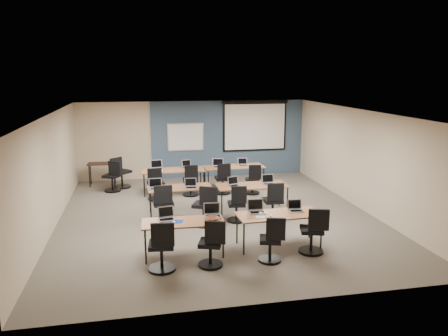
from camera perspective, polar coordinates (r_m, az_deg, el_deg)
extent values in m
cube|color=#6B6354|center=(11.47, -0.95, -6.29)|extent=(8.00, 9.00, 0.02)
cube|color=white|center=(10.91, -1.00, 7.27)|extent=(8.00, 9.00, 0.02)
cube|color=beige|center=(15.50, -3.96, 3.73)|extent=(8.00, 0.04, 2.70)
cube|color=beige|center=(6.90, 5.79, -7.37)|extent=(8.00, 0.04, 2.70)
cube|color=beige|center=(11.14, -21.66, -0.54)|extent=(0.04, 9.00, 2.70)
cube|color=beige|center=(12.45, 17.45, 1.06)|extent=(0.04, 9.00, 2.70)
cube|color=#3D5977|center=(15.67, 0.60, 3.86)|extent=(5.50, 0.04, 2.70)
cube|color=silver|center=(15.38, -5.04, 4.03)|extent=(1.28, 0.02, 0.98)
cube|color=white|center=(15.37, -5.04, 4.02)|extent=(1.20, 0.02, 0.90)
cube|color=black|center=(15.77, 4.05, 5.54)|extent=(2.32, 0.03, 1.82)
cube|color=white|center=(15.77, 4.06, 5.39)|extent=(2.20, 0.02, 1.62)
cylinder|color=black|center=(15.69, 4.10, 8.58)|extent=(2.40, 0.10, 0.10)
cube|color=olive|center=(8.91, -5.36, -7.05)|extent=(1.66, 0.69, 0.03)
cylinder|color=black|center=(8.74, -10.21, -10.17)|extent=(0.04, 0.04, 0.70)
cylinder|color=black|center=(8.88, -0.11, -9.58)|extent=(0.04, 0.04, 0.70)
cylinder|color=black|center=(9.27, -10.29, -8.83)|extent=(0.04, 0.04, 0.70)
cylinder|color=black|center=(9.41, -0.79, -8.30)|extent=(0.04, 0.04, 0.70)
cube|color=brown|center=(9.42, 7.18, -6.03)|extent=(1.80, 0.75, 0.03)
cylinder|color=black|center=(9.03, 2.61, -9.22)|extent=(0.04, 0.04, 0.70)
cylinder|color=black|center=(9.55, 12.58, -8.28)|extent=(0.04, 0.04, 0.70)
cylinder|color=black|center=(9.60, 1.71, -7.86)|extent=(0.04, 0.04, 0.70)
cylinder|color=black|center=(10.10, 11.14, -7.07)|extent=(0.04, 0.04, 0.70)
cube|color=olive|center=(11.51, -5.78, -2.57)|extent=(1.68, 0.70, 0.03)
cylinder|color=black|center=(11.29, -9.55, -4.91)|extent=(0.04, 0.04, 0.70)
cylinder|color=black|center=(11.43, -1.70, -4.52)|extent=(0.04, 0.04, 0.70)
cylinder|color=black|center=(11.84, -9.64, -4.09)|extent=(0.04, 0.04, 0.70)
cylinder|color=black|center=(11.98, -2.16, -3.73)|extent=(0.04, 0.04, 0.70)
cube|color=#A0672C|center=(11.70, 3.68, -2.29)|extent=(1.90, 0.79, 0.03)
cylinder|color=black|center=(11.29, -0.29, -4.73)|extent=(0.04, 0.04, 0.70)
cylinder|color=black|center=(11.74, 8.28, -4.19)|extent=(0.04, 0.04, 0.70)
cylinder|color=black|center=(11.92, -0.90, -3.80)|extent=(0.04, 0.04, 0.70)
cylinder|color=black|center=(12.35, 7.25, -3.32)|extent=(0.04, 0.04, 0.70)
cube|color=#A6683D|center=(13.58, -6.64, -0.28)|extent=(1.93, 0.80, 0.03)
cylinder|color=black|center=(13.30, -10.36, -2.29)|extent=(0.04, 0.04, 0.70)
cylinder|color=black|center=(13.44, -2.64, -1.95)|extent=(0.04, 0.04, 0.70)
cylinder|color=black|center=(13.96, -10.42, -1.60)|extent=(0.04, 0.04, 0.70)
cylinder|color=black|center=(14.09, -3.06, -1.27)|extent=(0.04, 0.04, 0.70)
cube|color=#A16F42|center=(13.99, 1.32, 0.17)|extent=(1.91, 0.80, 0.03)
cylinder|color=black|center=(13.58, -2.07, -1.78)|extent=(0.04, 0.04, 0.70)
cylinder|color=black|center=(13.97, 5.21, -1.43)|extent=(0.04, 0.04, 0.70)
cylinder|color=black|center=(14.23, -2.51, -1.13)|extent=(0.04, 0.04, 0.70)
cylinder|color=black|center=(14.61, 4.46, -0.80)|extent=(0.04, 0.04, 0.70)
cube|color=silver|center=(9.02, -7.51, -6.69)|extent=(0.33, 0.24, 0.02)
cube|color=black|center=(9.00, -7.51, -6.66)|extent=(0.28, 0.14, 0.00)
cube|color=silver|center=(9.11, -7.59, -5.68)|extent=(0.33, 0.06, 0.23)
cube|color=black|center=(9.10, -7.59, -5.70)|extent=(0.29, 0.04, 0.19)
ellipsoid|color=white|center=(8.86, -6.56, -7.01)|extent=(0.10, 0.12, 0.04)
cylinder|color=black|center=(8.59, -8.09, -12.86)|extent=(0.53, 0.53, 0.05)
cylinder|color=black|center=(8.51, -8.14, -11.60)|extent=(0.06, 0.06, 0.47)
cube|color=black|center=(8.40, -8.19, -9.90)|extent=(0.47, 0.47, 0.08)
cube|color=black|center=(8.10, -8.02, -8.62)|extent=(0.43, 0.06, 0.44)
cube|color=#A0A0AA|center=(9.14, -1.45, -6.33)|extent=(0.35, 0.25, 0.02)
cube|color=black|center=(9.12, -1.43, -6.30)|extent=(0.30, 0.15, 0.00)
cube|color=#A0A0AA|center=(9.23, -1.60, -5.28)|extent=(0.35, 0.06, 0.24)
cube|color=black|center=(9.22, -1.59, -5.30)|extent=(0.31, 0.05, 0.20)
ellipsoid|color=white|center=(9.09, -0.89, -6.43)|extent=(0.07, 0.10, 0.03)
cylinder|color=black|center=(8.67, -1.77, -12.49)|extent=(0.48, 0.48, 0.05)
cylinder|color=black|center=(8.60, -1.78, -11.35)|extent=(0.06, 0.06, 0.43)
cube|color=black|center=(8.50, -1.79, -9.78)|extent=(0.43, 0.43, 0.08)
cube|color=black|center=(8.23, -1.17, -8.42)|extent=(0.39, 0.06, 0.44)
cube|color=silver|center=(9.41, 4.35, -5.80)|extent=(0.35, 0.26, 0.02)
cube|color=black|center=(9.39, 4.38, -5.77)|extent=(0.30, 0.15, 0.00)
cube|color=silver|center=(9.50, 4.13, -4.78)|extent=(0.35, 0.06, 0.24)
cube|color=black|center=(9.49, 4.15, -4.80)|extent=(0.31, 0.05, 0.20)
ellipsoid|color=white|center=(9.23, 6.15, -6.21)|extent=(0.08, 0.11, 0.03)
cylinder|color=black|center=(8.92, 5.98, -11.81)|extent=(0.46, 0.46, 0.05)
cylinder|color=black|center=(8.85, 6.01, -10.75)|extent=(0.06, 0.06, 0.41)
cube|color=black|center=(8.76, 6.05, -9.28)|extent=(0.41, 0.41, 0.08)
cube|color=black|center=(8.51, 6.78, -7.93)|extent=(0.37, 0.06, 0.44)
cube|color=silver|center=(9.61, 9.43, -5.56)|extent=(0.31, 0.22, 0.02)
cube|color=black|center=(9.59, 9.47, -5.53)|extent=(0.26, 0.13, 0.00)
cube|color=silver|center=(9.68, 9.20, -4.68)|extent=(0.31, 0.06, 0.21)
cube|color=black|center=(9.67, 9.22, -4.70)|extent=(0.27, 0.04, 0.17)
ellipsoid|color=white|center=(9.59, 11.25, -5.66)|extent=(0.06, 0.10, 0.04)
cylinder|color=black|center=(9.44, 11.26, -10.59)|extent=(0.52, 0.52, 0.05)
cylinder|color=black|center=(9.37, 11.31, -9.45)|extent=(0.06, 0.06, 0.46)
cube|color=black|center=(9.27, 11.38, -7.91)|extent=(0.46, 0.46, 0.08)
cube|color=black|center=(9.03, 12.28, -6.63)|extent=(0.42, 0.06, 0.44)
cube|color=#B7B7C3|center=(11.39, -8.91, -2.69)|extent=(0.34, 0.25, 0.02)
cube|color=black|center=(11.36, -8.91, -2.66)|extent=(0.29, 0.15, 0.00)
cube|color=#B7B7C3|center=(11.48, -8.96, -1.89)|extent=(0.34, 0.06, 0.24)
cube|color=black|center=(11.48, -8.96, -1.90)|extent=(0.30, 0.04, 0.19)
ellipsoid|color=white|center=(11.19, -7.23, -2.89)|extent=(0.07, 0.11, 0.04)
cylinder|color=black|center=(11.05, -7.86, -7.02)|extent=(0.55, 0.55, 0.05)
cylinder|color=black|center=(10.98, -7.90, -5.95)|extent=(0.06, 0.06, 0.48)
cube|color=black|center=(10.89, -7.94, -4.54)|extent=(0.48, 0.48, 0.08)
cube|color=black|center=(10.60, -7.96, -3.43)|extent=(0.44, 0.06, 0.44)
cube|color=#ACADBA|center=(11.39, -4.31, -2.57)|extent=(0.31, 0.23, 0.02)
cube|color=black|center=(11.36, -4.30, -2.54)|extent=(0.27, 0.13, 0.00)
cube|color=#ACADBA|center=(11.47, -4.40, -1.84)|extent=(0.31, 0.06, 0.22)
cube|color=black|center=(11.47, -4.39, -1.85)|extent=(0.27, 0.04, 0.18)
ellipsoid|color=white|center=(11.34, -2.73, -2.61)|extent=(0.07, 0.10, 0.03)
cylinder|color=black|center=(10.84, -2.67, -7.29)|extent=(0.54, 0.54, 0.05)
cylinder|color=black|center=(10.77, -2.68, -6.23)|extent=(0.06, 0.06, 0.47)
cube|color=black|center=(10.69, -2.69, -4.82)|extent=(0.47, 0.47, 0.08)
cube|color=black|center=(10.43, -2.06, -3.64)|extent=(0.43, 0.06, 0.44)
cube|color=silver|center=(11.55, 1.31, -2.33)|extent=(0.30, 0.22, 0.02)
cube|color=black|center=(11.53, 1.34, -2.29)|extent=(0.26, 0.13, 0.00)
cube|color=silver|center=(11.63, 1.19, -1.62)|extent=(0.30, 0.06, 0.21)
cube|color=black|center=(11.63, 1.20, -1.63)|extent=(0.27, 0.04, 0.17)
ellipsoid|color=white|center=(11.46, 2.53, -2.44)|extent=(0.07, 0.11, 0.04)
cylinder|color=black|center=(11.09, 1.63, -6.82)|extent=(0.47, 0.47, 0.05)
cylinder|color=black|center=(11.03, 1.63, -5.93)|extent=(0.06, 0.06, 0.41)
cube|color=black|center=(10.96, 1.64, -4.70)|extent=(0.41, 0.41, 0.08)
cube|color=black|center=(10.71, 1.97, -3.55)|extent=(0.38, 0.06, 0.44)
cube|color=silver|center=(11.78, 5.92, -2.09)|extent=(0.33, 0.24, 0.02)
cube|color=black|center=(11.76, 5.95, -2.06)|extent=(0.28, 0.14, 0.00)
cube|color=silver|center=(11.87, 5.75, -1.35)|extent=(0.33, 0.06, 0.23)
cube|color=black|center=(11.87, 5.76, -1.36)|extent=(0.29, 0.04, 0.19)
ellipsoid|color=white|center=(11.76, 7.41, -2.15)|extent=(0.07, 0.10, 0.03)
cylinder|color=black|center=(11.30, 6.33, -6.52)|extent=(0.51, 0.51, 0.05)
cylinder|color=black|center=(11.24, 6.35, -5.55)|extent=(0.06, 0.06, 0.45)
cube|color=black|center=(11.16, 6.38, -4.24)|extent=(0.45, 0.45, 0.08)
cube|color=black|center=(10.89, 6.76, -3.13)|extent=(0.42, 0.06, 0.44)
cube|color=#B7B8C6|center=(13.69, -8.77, -0.13)|extent=(0.36, 0.26, 0.02)
cube|color=black|center=(13.67, -8.77, -0.10)|extent=(0.31, 0.15, 0.00)
cube|color=#B7B8C6|center=(13.80, -8.82, 0.55)|extent=(0.36, 0.07, 0.25)
cube|color=black|center=(13.79, -8.82, 0.54)|extent=(0.32, 0.05, 0.21)
ellipsoid|color=white|center=(13.48, -8.08, -0.30)|extent=(0.06, 0.10, 0.03)
cylinder|color=black|center=(13.08, -8.81, -3.96)|extent=(0.51, 0.51, 0.05)
cylinder|color=black|center=(13.02, -8.84, -3.12)|extent=(0.06, 0.06, 0.45)
cube|color=black|center=(12.96, -8.88, -2.00)|extent=(0.45, 0.45, 0.08)
cube|color=black|center=(12.69, -9.03, -1.00)|extent=(0.41, 0.06, 0.44)
cube|color=#AFAFB4|center=(13.81, -4.87, 0.08)|extent=(0.30, 0.22, 0.02)
cube|color=black|center=(13.79, -4.86, 0.12)|extent=(0.26, 0.13, 0.00)
cube|color=#AFAFB4|center=(13.90, -4.94, 0.65)|extent=(0.30, 0.06, 0.21)
cube|color=black|center=(13.90, -4.93, 0.65)|extent=(0.26, 0.04, 0.17)
ellipsoid|color=white|center=(13.60, -4.17, -0.09)|extent=(0.08, 0.10, 0.03)
cylinder|color=black|center=(13.39, -4.38, -3.46)|extent=(0.49, 0.49, 0.05)
cylinder|color=black|center=(13.34, -4.39, -2.67)|extent=(0.06, 0.06, 0.43)
cube|color=black|center=(13.28, -4.41, -1.59)|extent=(0.43, 0.43, 0.08)
cube|color=black|center=(13.02, -4.29, -0.60)|extent=(0.40, 0.06, 0.44)
cube|color=#ABABAB|center=(13.81, -0.69, 0.13)|extent=(0.35, 0.25, 0.02)
cube|color=black|center=(13.79, -0.68, 0.16)|extent=(0.30, 0.15, 0.00)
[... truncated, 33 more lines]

